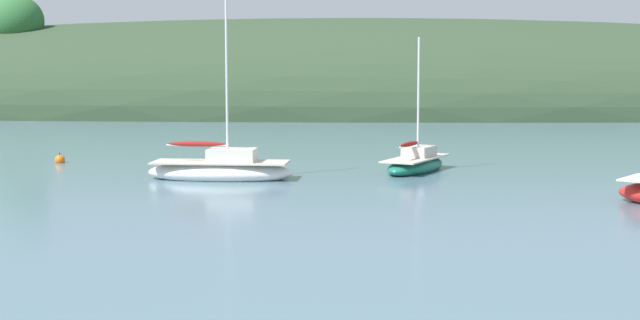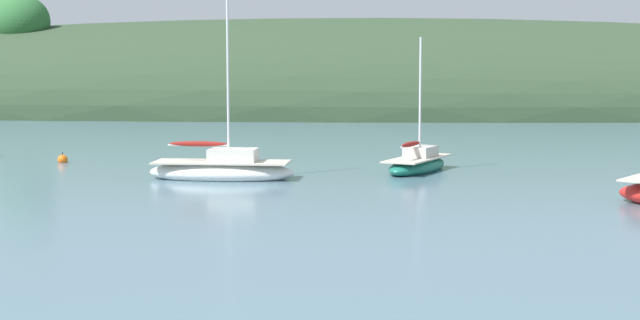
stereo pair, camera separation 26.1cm
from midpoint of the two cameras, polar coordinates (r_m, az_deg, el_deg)
name	(u,v)px [view 2 (the right image)]	position (r m, az deg, el deg)	size (l,w,h in m)	color
far_shoreline_hill	(349,110)	(84.83, 1.89, 3.17)	(150.00, 36.00, 19.29)	#2D422B
sailboat_black_sloop	(418,164)	(36.52, 6.35, -0.23)	(3.33, 4.79, 5.51)	#196B56
sailboat_yellow_far	(223,170)	(34.05, -5.92, -0.60)	(5.58, 2.14, 7.62)	white
mooring_buoy_channel	(63,160)	(41.16, -15.69, 0.02)	(0.44, 0.44, 0.54)	orange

